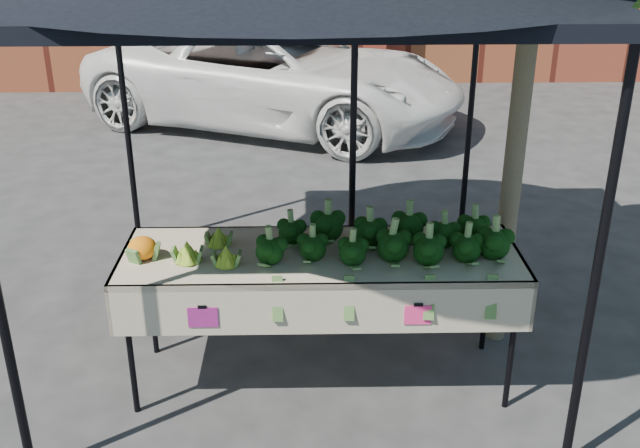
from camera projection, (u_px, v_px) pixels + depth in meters
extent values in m
plane|color=#29292B|center=(360.00, 389.00, 4.67)|extent=(90.00, 90.00, 0.00)
cube|color=#B9AB93|center=(321.00, 317.00, 4.61)|extent=(2.40, 0.81, 0.90)
cube|color=#F22D8C|center=(203.00, 318.00, 4.12)|extent=(0.17, 0.01, 0.12)
cube|color=#FB2F7B|center=(418.00, 315.00, 4.15)|extent=(0.17, 0.01, 0.12)
ellipsoid|color=black|center=(381.00, 233.00, 4.41)|extent=(1.52, 0.55, 0.23)
ellipsoid|color=#A5BB2B|center=(209.00, 241.00, 4.36)|extent=(0.41, 0.45, 0.18)
ellipsoid|color=orange|center=(142.00, 246.00, 4.32)|extent=(0.18, 0.18, 0.16)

